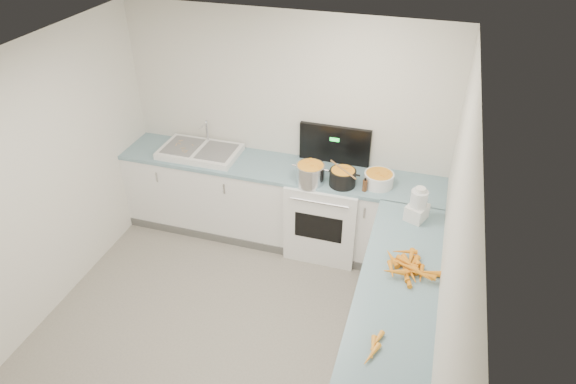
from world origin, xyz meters
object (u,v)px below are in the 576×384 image
(mixing_bowl, at_px, (379,179))
(spice_jar, at_px, (383,186))
(sink, at_px, (200,151))
(stove, at_px, (326,212))
(black_pot, at_px, (343,179))
(extract_bottle, at_px, (365,186))
(steel_pot, at_px, (310,174))
(food_processor, at_px, (418,206))

(mixing_bowl, relative_size, spice_jar, 2.88)
(spice_jar, bearing_deg, sink, 175.85)
(stove, relative_size, black_pot, 5.14)
(stove, bearing_deg, extract_bottle, -23.70)
(black_pot, relative_size, spice_jar, 2.57)
(sink, height_order, extract_bottle, sink)
(extract_bottle, bearing_deg, spice_jar, 16.63)
(black_pot, bearing_deg, spice_jar, 1.36)
(mixing_bowl, xyz_separation_m, extract_bottle, (-0.11, -0.14, -0.01))
(stove, xyz_separation_m, steel_pot, (-0.14, -0.18, 0.55))
(stove, distance_m, steel_pot, 0.60)
(stove, height_order, black_pot, stove)
(mixing_bowl, bearing_deg, stove, 175.36)
(sink, bearing_deg, spice_jar, -4.15)
(sink, relative_size, extract_bottle, 7.18)
(mixing_bowl, bearing_deg, black_pot, -164.16)
(steel_pot, relative_size, mixing_bowl, 0.99)
(food_processor, bearing_deg, extract_bottle, 148.46)
(extract_bottle, xyz_separation_m, spice_jar, (0.17, 0.05, -0.01))
(black_pot, distance_m, mixing_bowl, 0.36)
(spice_jar, bearing_deg, black_pot, -178.64)
(sink, height_order, food_processor, food_processor)
(extract_bottle, bearing_deg, steel_pot, 179.67)
(sink, bearing_deg, black_pot, -5.50)
(black_pot, xyz_separation_m, extract_bottle, (0.23, -0.04, -0.01))
(black_pot, distance_m, spice_jar, 0.40)
(mixing_bowl, height_order, spice_jar, mixing_bowl)
(black_pot, bearing_deg, mixing_bowl, 15.84)
(steel_pot, bearing_deg, black_pot, 6.62)
(food_processor, bearing_deg, mixing_bowl, 131.73)
(steel_pot, distance_m, food_processor, 1.13)
(black_pot, relative_size, mixing_bowl, 0.89)
(steel_pot, bearing_deg, extract_bottle, -0.33)
(steel_pot, xyz_separation_m, food_processor, (1.08, -0.33, 0.06))
(mixing_bowl, height_order, food_processor, food_processor)
(black_pot, relative_size, food_processor, 0.80)
(stove, relative_size, mixing_bowl, 4.59)
(stove, height_order, food_processor, stove)
(stove, bearing_deg, food_processor, -28.23)
(stove, distance_m, food_processor, 1.23)
(mixing_bowl, height_order, extract_bottle, mixing_bowl)
(mixing_bowl, distance_m, extract_bottle, 0.18)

